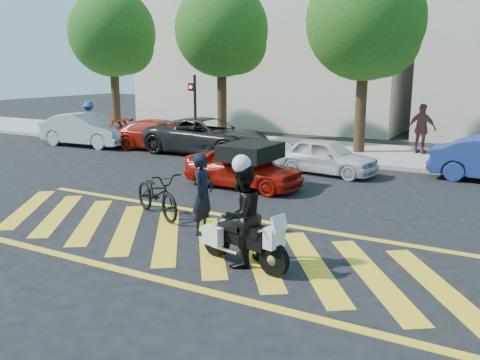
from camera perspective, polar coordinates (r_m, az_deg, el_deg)
The scene contains 19 objects.
ground at distance 10.62m, azimuth -5.61°, elevation -6.76°, with size 90.00×90.00×0.00m, color black.
sidewalk at distance 21.29m, azimuth 13.15°, elevation 2.94°, with size 60.00×5.00×0.15m, color #9E998E.
crosswalk at distance 10.64m, azimuth -5.78°, elevation -6.71°, with size 12.33×4.00×0.01m.
building_left at distance 32.32m, azimuth 4.16°, elevation 15.16°, with size 16.00×8.00×10.00m, color beige.
tree_far_left at distance 27.58m, azimuth -13.83°, elevation 15.39°, with size 4.40×4.40×7.41m.
tree_left at distance 23.67m, azimuth -1.74°, elevation 16.14°, with size 4.20×4.20×7.26m.
tree_center at distance 21.10m, azimuth 14.26°, elevation 16.50°, with size 4.60×4.60×7.56m.
signal_pole at distance 21.79m, azimuth -5.16°, elevation 8.32°, with size 0.28×0.43×3.20m.
officer_bike at distance 10.79m, azimuth -4.19°, elevation -1.58°, with size 0.64×0.42×1.75m, color black.
bicycle at distance 12.29m, azimuth -9.31°, elevation -1.52°, with size 0.73×2.10×1.10m, color black.
police_motorcycle at distance 9.16m, azimuth 0.27°, elevation -6.73°, with size 1.96×0.85×0.88m.
officer_moto at distance 9.02m, azimuth 0.17°, elevation -3.99°, with size 0.91×0.71×1.87m, color black.
red_convertible at distance 14.99m, azimuth 0.38°, elevation 1.43°, with size 1.45×3.60×1.23m, color #A61107.
parked_far_left at distance 24.12m, azimuth -16.82°, elevation 5.42°, with size 1.56×4.48×1.48m, color #979A9E.
parked_left at distance 22.29m, azimuth -8.78°, elevation 5.02°, with size 1.80×4.43×1.29m, color #B1190A.
parked_mid_left at distance 20.92m, azimuth -3.66°, elevation 4.94°, with size 2.47×5.36×1.49m, color black.
parked_mid_right at distance 17.22m, azimuth 9.63°, elevation 2.64°, with size 1.40×3.49×1.19m, color silver.
pedestrian_left at distance 26.42m, azimuth -16.59°, elevation 6.60°, with size 1.11×0.64×1.72m, color #304A86.
pedestrian_right at distance 21.35m, azimuth 19.75°, elevation 5.45°, with size 1.16×0.48×1.98m, color brown.
Camera 1 is at (5.78, -8.20, 3.50)m, focal length 38.00 mm.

